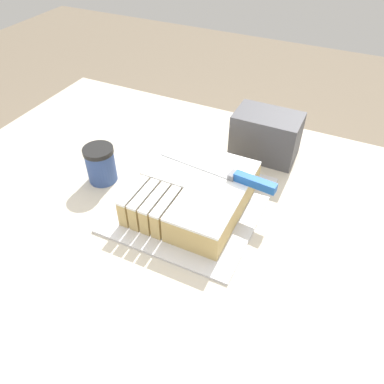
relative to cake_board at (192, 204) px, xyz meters
The scene contains 7 objects.
ground_plane 0.95m from the cake_board, 122.58° to the right, with size 8.00×8.00×0.00m, color #7F705B.
countertop 0.48m from the cake_board, 122.58° to the right, with size 1.40×1.10×0.95m.
cake_board is the anchor object (origin of this frame).
cake 0.04m from the cake_board, 49.55° to the left, with size 0.26×0.30×0.08m.
knife 0.14m from the cake_board, 27.03° to the left, with size 0.32×0.06×0.02m.
coffee_cup 0.27m from the cake_board, behind, with size 0.08×0.08×0.10m.
storage_box 0.32m from the cake_board, 71.40° to the left, with size 0.19×0.12×0.14m.
Camera 1 is at (0.34, -0.58, 1.62)m, focal length 35.00 mm.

